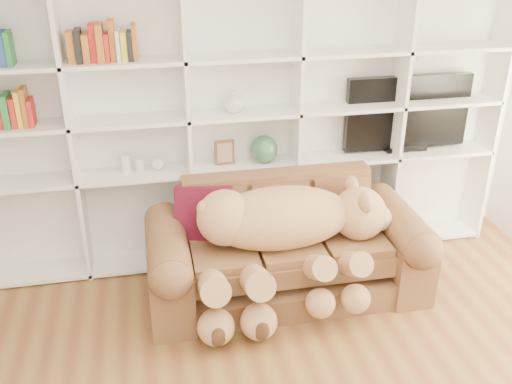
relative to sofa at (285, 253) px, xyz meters
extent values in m
cube|color=silver|center=(-0.22, 0.81, 1.01)|extent=(5.00, 0.02, 2.70)
cube|color=white|center=(-0.22, 0.77, 0.86)|extent=(4.40, 0.03, 2.40)
cube|color=white|center=(-1.54, 0.61, 0.86)|extent=(0.03, 0.35, 2.40)
cube|color=white|center=(-0.66, 0.61, 0.86)|extent=(0.03, 0.35, 2.40)
cube|color=white|center=(0.22, 0.61, 0.86)|extent=(0.03, 0.35, 2.40)
cube|color=white|center=(1.10, 0.61, 0.86)|extent=(0.03, 0.35, 2.40)
cube|color=white|center=(1.98, 0.61, 0.86)|extent=(0.03, 0.35, 2.40)
cube|color=white|center=(-0.22, 0.61, -0.31)|extent=(4.40, 0.35, 0.03)
cube|color=white|center=(-0.22, 0.61, 0.51)|extent=(4.40, 0.35, 0.03)
cube|color=white|center=(-0.22, 0.61, 0.96)|extent=(4.40, 0.35, 0.03)
cube|color=white|center=(-0.22, 0.61, 1.41)|extent=(4.40, 0.35, 0.03)
cube|color=brown|center=(0.00, -0.04, -0.23)|extent=(2.03, 0.82, 0.21)
cube|color=brown|center=(0.00, -0.06, 0.09)|extent=(1.51, 0.68, 0.29)
cube|color=brown|center=(0.00, 0.32, 0.29)|extent=(1.51, 0.19, 0.53)
cube|color=brown|center=(-0.91, -0.04, -0.07)|extent=(0.31, 0.92, 0.53)
cube|color=brown|center=(0.91, -0.04, -0.07)|extent=(0.31, 0.92, 0.53)
cylinder|color=brown|center=(-0.91, -0.04, 0.19)|extent=(0.31, 0.87, 0.31)
cylinder|color=brown|center=(0.91, -0.04, 0.19)|extent=(0.31, 0.87, 0.31)
ellipsoid|color=tan|center=(-0.07, -0.09, 0.37)|extent=(1.09, 0.52, 0.47)
sphere|color=tan|center=(-0.48, -0.09, 0.42)|extent=(0.41, 0.41, 0.41)
sphere|color=tan|center=(0.55, -0.09, 0.34)|extent=(0.41, 0.41, 0.41)
sphere|color=beige|center=(0.71, -0.09, 0.28)|extent=(0.21, 0.21, 0.21)
sphere|color=#3F2916|center=(0.79, -0.09, 0.28)|extent=(0.07, 0.07, 0.07)
ellipsoid|color=tan|center=(0.53, -0.23, 0.51)|extent=(0.10, 0.16, 0.16)
ellipsoid|color=tan|center=(0.53, 0.06, 0.51)|extent=(0.10, 0.16, 0.16)
sphere|color=tan|center=(-0.61, -0.09, 0.50)|extent=(0.14, 0.14, 0.14)
cylinder|color=tan|center=(0.12, -0.40, 0.12)|extent=(0.18, 0.50, 0.36)
cylinder|color=tan|center=(0.38, -0.40, 0.12)|extent=(0.18, 0.50, 0.36)
cylinder|color=tan|center=(-0.63, -0.40, 0.08)|extent=(0.21, 0.58, 0.42)
cylinder|color=tan|center=(-0.33, -0.40, 0.08)|extent=(0.21, 0.58, 0.42)
sphere|color=tan|center=(0.12, -0.56, -0.09)|extent=(0.22, 0.22, 0.22)
sphere|color=tan|center=(0.38, -0.56, -0.09)|extent=(0.22, 0.22, 0.22)
sphere|color=tan|center=(-0.63, -0.56, -0.16)|extent=(0.26, 0.26, 0.26)
sphere|color=tan|center=(-0.33, -0.56, -0.16)|extent=(0.26, 0.26, 0.26)
cube|color=#4F0D22|center=(-0.61, 0.15, 0.33)|extent=(0.48, 0.35, 0.45)
cube|color=black|center=(1.23, 0.66, 0.86)|extent=(1.10, 0.08, 0.63)
cube|color=black|center=(1.23, 0.66, 0.55)|extent=(0.37, 0.18, 0.04)
cube|color=brown|center=(-0.37, 0.61, 0.64)|extent=(0.16, 0.04, 0.20)
sphere|color=#315F41|center=(-0.04, 0.61, 0.64)|extent=(0.23, 0.23, 0.23)
cylinder|color=silver|center=(-1.17, 0.61, 0.61)|extent=(0.09, 0.09, 0.16)
cylinder|color=silver|center=(-1.06, 0.61, 0.59)|extent=(0.08, 0.08, 0.12)
sphere|color=white|center=(-0.92, 0.61, 0.58)|extent=(0.10, 0.10, 0.10)
imported|color=beige|center=(-0.29, 0.61, 1.07)|extent=(0.17, 0.17, 0.17)
camera|label=1|loc=(-0.99, -3.68, 2.36)|focal=40.00mm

